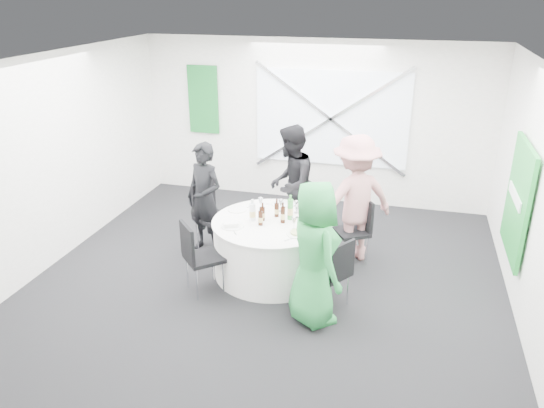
% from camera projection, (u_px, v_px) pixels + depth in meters
% --- Properties ---
extents(floor, '(6.00, 6.00, 0.00)m').
position_uv_depth(floor, '(268.00, 280.00, 6.96)').
color(floor, black).
rests_on(floor, ground).
extents(ceiling, '(6.00, 6.00, 0.00)m').
position_uv_depth(ceiling, '(267.00, 61.00, 5.89)').
color(ceiling, white).
rests_on(ceiling, wall_back).
extents(wall_back, '(6.00, 0.00, 6.00)m').
position_uv_depth(wall_back, '(314.00, 123.00, 9.10)').
color(wall_back, silver).
rests_on(wall_back, floor).
extents(wall_front, '(6.00, 0.00, 6.00)m').
position_uv_depth(wall_front, '(156.00, 318.00, 3.74)').
color(wall_front, silver).
rests_on(wall_front, floor).
extents(wall_left, '(0.00, 6.00, 6.00)m').
position_uv_depth(wall_left, '(53.00, 160.00, 7.14)').
color(wall_left, silver).
rests_on(wall_left, floor).
extents(wall_right, '(0.00, 6.00, 6.00)m').
position_uv_depth(wall_right, '(536.00, 204.00, 5.71)').
color(wall_right, silver).
rests_on(wall_right, floor).
extents(window_panel, '(2.60, 0.03, 1.60)m').
position_uv_depth(window_panel, '(331.00, 118.00, 8.96)').
color(window_panel, white).
rests_on(window_panel, wall_back).
extents(window_brace_a, '(2.63, 0.05, 1.84)m').
position_uv_depth(window_brace_a, '(331.00, 119.00, 8.92)').
color(window_brace_a, silver).
rests_on(window_brace_a, window_panel).
extents(window_brace_b, '(2.63, 0.05, 1.84)m').
position_uv_depth(window_brace_b, '(331.00, 119.00, 8.92)').
color(window_brace_b, silver).
rests_on(window_brace_b, window_panel).
extents(green_banner, '(0.55, 0.04, 1.20)m').
position_uv_depth(green_banner, '(203.00, 100.00, 9.42)').
color(green_banner, '#146829').
rests_on(green_banner, wall_back).
extents(green_sign, '(0.05, 1.20, 1.40)m').
position_uv_depth(green_sign, '(518.00, 200.00, 6.33)').
color(green_sign, '#1A8F2F').
rests_on(green_sign, wall_right).
extents(banquet_table, '(1.56, 1.56, 0.76)m').
position_uv_depth(banquet_table, '(272.00, 247.00, 6.99)').
color(banquet_table, silver).
rests_on(banquet_table, floor).
extents(chair_back, '(0.43, 0.44, 0.84)m').
position_uv_depth(chair_back, '(300.00, 211.00, 7.84)').
color(chair_back, black).
rests_on(chair_back, floor).
extents(chair_back_left, '(0.60, 0.60, 0.98)m').
position_uv_depth(chair_back_left, '(210.00, 210.00, 7.64)').
color(chair_back_left, black).
rests_on(chair_back_left, floor).
extents(chair_back_right, '(0.57, 0.57, 0.91)m').
position_uv_depth(chair_back_right, '(357.00, 225.00, 7.26)').
color(chair_back_right, black).
rests_on(chair_back_right, floor).
extents(chair_front_right, '(0.56, 0.56, 0.89)m').
position_uv_depth(chair_front_right, '(335.00, 269.00, 6.18)').
color(chair_front_right, black).
rests_on(chair_front_right, floor).
extents(chair_front_left, '(0.61, 0.61, 0.95)m').
position_uv_depth(chair_front_left, '(197.00, 253.00, 6.47)').
color(chair_front_left, black).
rests_on(chair_front_left, floor).
extents(person_man_back_left, '(0.68, 0.57, 1.61)m').
position_uv_depth(person_man_back_left, '(205.00, 198.00, 7.46)').
color(person_man_back_left, black).
rests_on(person_man_back_left, floor).
extents(person_man_back, '(0.47, 0.86, 1.76)m').
position_uv_depth(person_man_back, '(291.00, 184.00, 7.77)').
color(person_man_back, black).
rests_on(person_man_back, floor).
extents(person_woman_pink, '(1.25, 1.11, 1.79)m').
position_uv_depth(person_woman_pink, '(355.00, 199.00, 7.18)').
color(person_woman_pink, tan).
rests_on(person_woman_pink, floor).
extents(person_woman_green, '(0.93, 0.98, 1.69)m').
position_uv_depth(person_woman_green, '(314.00, 254.00, 5.83)').
color(person_woman_green, '#278F41').
rests_on(person_woman_green, floor).
extents(plate_back, '(0.28, 0.28, 0.01)m').
position_uv_depth(plate_back, '(281.00, 204.00, 7.37)').
color(plate_back, white).
rests_on(plate_back, banquet_table).
extents(plate_back_left, '(0.26, 0.26, 0.01)m').
position_uv_depth(plate_back_left, '(237.00, 210.00, 7.18)').
color(plate_back_left, white).
rests_on(plate_back_left, banquet_table).
extents(plate_back_right, '(0.27, 0.27, 0.04)m').
position_uv_depth(plate_back_right, '(311.00, 215.00, 6.99)').
color(plate_back_right, white).
rests_on(plate_back_right, banquet_table).
extents(plate_front_right, '(0.28, 0.28, 0.04)m').
position_uv_depth(plate_front_right, '(298.00, 233.00, 6.47)').
color(plate_front_right, white).
rests_on(plate_front_right, banquet_table).
extents(plate_front_left, '(0.29, 0.29, 0.01)m').
position_uv_depth(plate_front_left, '(232.00, 226.00, 6.69)').
color(plate_front_left, white).
rests_on(plate_front_left, banquet_table).
extents(napkin, '(0.22, 0.19, 0.05)m').
position_uv_depth(napkin, '(231.00, 224.00, 6.66)').
color(napkin, silver).
rests_on(napkin, plate_front_left).
extents(beer_bottle_a, '(0.06, 0.06, 0.24)m').
position_uv_depth(beer_bottle_a, '(263.00, 214.00, 6.83)').
color(beer_bottle_a, '#331509').
rests_on(beer_bottle_a, banquet_table).
extents(beer_bottle_b, '(0.06, 0.06, 0.25)m').
position_uv_depth(beer_bottle_b, '(277.00, 210.00, 6.95)').
color(beer_bottle_b, '#331509').
rests_on(beer_bottle_b, banquet_table).
extents(beer_bottle_c, '(0.06, 0.06, 0.28)m').
position_uv_depth(beer_bottle_c, '(283.00, 215.00, 6.76)').
color(beer_bottle_c, '#331509').
rests_on(beer_bottle_c, banquet_table).
extents(beer_bottle_d, '(0.06, 0.06, 0.25)m').
position_uv_depth(beer_bottle_d, '(261.00, 218.00, 6.70)').
color(beer_bottle_d, '#331509').
rests_on(beer_bottle_d, banquet_table).
extents(green_water_bottle, '(0.08, 0.08, 0.33)m').
position_uv_depth(green_water_bottle, '(290.00, 210.00, 6.86)').
color(green_water_bottle, green).
rests_on(green_water_bottle, banquet_table).
extents(clear_water_bottle, '(0.08, 0.08, 0.29)m').
position_uv_depth(clear_water_bottle, '(252.00, 212.00, 6.82)').
color(clear_water_bottle, silver).
rests_on(clear_water_bottle, banquet_table).
extents(wine_glass_a, '(0.07, 0.07, 0.17)m').
position_uv_depth(wine_glass_a, '(261.00, 201.00, 7.15)').
color(wine_glass_a, white).
rests_on(wine_glass_a, banquet_table).
extents(wine_glass_b, '(0.07, 0.07, 0.17)m').
position_uv_depth(wine_glass_b, '(296.00, 204.00, 7.05)').
color(wine_glass_b, white).
rests_on(wine_glass_b, banquet_table).
extents(wine_glass_c, '(0.07, 0.07, 0.17)m').
position_uv_depth(wine_glass_c, '(304.00, 214.00, 6.75)').
color(wine_glass_c, white).
rests_on(wine_glass_c, banquet_table).
extents(wine_glass_d, '(0.07, 0.07, 0.17)m').
position_uv_depth(wine_glass_d, '(297.00, 209.00, 6.90)').
color(wine_glass_d, white).
rests_on(wine_glass_d, banquet_table).
extents(wine_glass_e, '(0.07, 0.07, 0.17)m').
position_uv_depth(wine_glass_e, '(281.00, 203.00, 7.09)').
color(wine_glass_e, white).
rests_on(wine_glass_e, banquet_table).
extents(wine_glass_f, '(0.07, 0.07, 0.17)m').
position_uv_depth(wine_glass_f, '(294.00, 220.00, 6.56)').
color(wine_glass_f, white).
rests_on(wine_glass_f, banquet_table).
extents(fork_a, '(0.15, 0.02, 0.01)m').
position_uv_depth(fork_a, '(293.00, 206.00, 7.31)').
color(fork_a, silver).
rests_on(fork_a, banquet_table).
extents(knife_a, '(0.15, 0.03, 0.01)m').
position_uv_depth(knife_a, '(267.00, 204.00, 7.37)').
color(knife_a, silver).
rests_on(knife_a, banquet_table).
extents(fork_b, '(0.10, 0.13, 0.01)m').
position_uv_depth(fork_b, '(289.00, 239.00, 6.35)').
color(fork_b, silver).
rests_on(fork_b, banquet_table).
extents(knife_b, '(0.11, 0.12, 0.01)m').
position_uv_depth(knife_b, '(309.00, 233.00, 6.52)').
color(knife_b, silver).
rests_on(knife_b, banquet_table).
extents(fork_c, '(0.12, 0.12, 0.01)m').
position_uv_depth(fork_c, '(228.00, 225.00, 6.72)').
color(fork_c, silver).
rests_on(fork_c, banquet_table).
extents(knife_c, '(0.10, 0.13, 0.01)m').
position_uv_depth(knife_c, '(234.00, 232.00, 6.53)').
color(knife_c, silver).
rests_on(knife_c, banquet_table).
extents(fork_d, '(0.08, 0.14, 0.01)m').
position_uv_depth(fork_d, '(251.00, 206.00, 7.30)').
color(fork_d, silver).
rests_on(fork_d, banquet_table).
extents(knife_d, '(0.10, 0.13, 0.01)m').
position_uv_depth(knife_d, '(236.00, 212.00, 7.13)').
color(knife_d, silver).
rests_on(knife_d, banquet_table).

